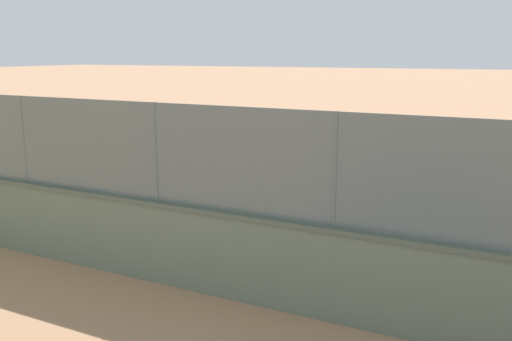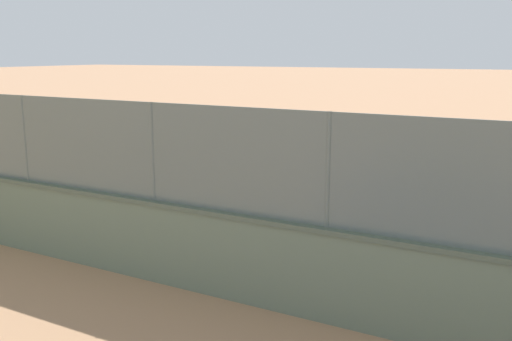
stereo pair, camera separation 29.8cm
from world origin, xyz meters
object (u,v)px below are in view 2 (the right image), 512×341
(player_at_service_line, at_px, (364,210))
(player_foreground_swinging, at_px, (202,171))
(player_crossing_court, at_px, (336,164))
(sports_ball, at_px, (276,199))

(player_at_service_line, bearing_deg, player_foreground_swinging, -23.39)
(player_crossing_court, distance_m, player_at_service_line, 4.70)
(player_crossing_court, relative_size, player_at_service_line, 0.98)
(player_at_service_line, bearing_deg, sports_ball, -44.59)
(player_crossing_court, height_order, sports_ball, player_crossing_court)
(player_foreground_swinging, height_order, player_at_service_line, player_at_service_line)
(player_foreground_swinging, bearing_deg, player_at_service_line, 156.61)
(player_foreground_swinging, bearing_deg, sports_ball, -144.75)
(player_foreground_swinging, xyz_separation_m, sports_ball, (-1.65, -1.17, -0.83))
(sports_ball, bearing_deg, player_at_service_line, 135.41)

